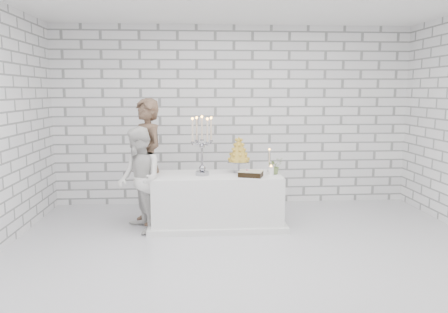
{
  "coord_description": "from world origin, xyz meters",
  "views": [
    {
      "loc": [
        -0.65,
        -4.83,
        1.91
      ],
      "look_at": [
        -0.27,
        0.89,
        1.05
      ],
      "focal_mm": 34.81,
      "sensor_mm": 36.0,
      "label": 1
    }
  ],
  "objects_px": {
    "cake_table": "(217,200)",
    "bride": "(139,180)",
    "groom": "(147,161)",
    "candelabra": "(202,146)",
    "croquembouche": "(239,154)"
  },
  "relations": [
    {
      "from": "candelabra",
      "to": "bride",
      "type": "bearing_deg",
      "value": -169.77
    },
    {
      "from": "cake_table",
      "to": "groom",
      "type": "bearing_deg",
      "value": 167.0
    },
    {
      "from": "cake_table",
      "to": "bride",
      "type": "relative_size",
      "value": 1.24
    },
    {
      "from": "cake_table",
      "to": "groom",
      "type": "relative_size",
      "value": 0.99
    },
    {
      "from": "bride",
      "to": "candelabra",
      "type": "height_order",
      "value": "candelabra"
    },
    {
      "from": "bride",
      "to": "croquembouche",
      "type": "xyz_separation_m",
      "value": [
        1.39,
        0.32,
        0.29
      ]
    },
    {
      "from": "cake_table",
      "to": "groom",
      "type": "height_order",
      "value": "groom"
    },
    {
      "from": "cake_table",
      "to": "croquembouche",
      "type": "relative_size",
      "value": 3.4
    },
    {
      "from": "candelabra",
      "to": "croquembouche",
      "type": "bearing_deg",
      "value": 17.77
    },
    {
      "from": "cake_table",
      "to": "candelabra",
      "type": "relative_size",
      "value": 2.16
    },
    {
      "from": "groom",
      "to": "croquembouche",
      "type": "relative_size",
      "value": 3.44
    },
    {
      "from": "bride",
      "to": "candelabra",
      "type": "distance_m",
      "value": 0.98
    },
    {
      "from": "cake_table",
      "to": "candelabra",
      "type": "bearing_deg",
      "value": -169.09
    },
    {
      "from": "bride",
      "to": "candelabra",
      "type": "bearing_deg",
      "value": 76.81
    },
    {
      "from": "groom",
      "to": "candelabra",
      "type": "relative_size",
      "value": 2.18
    }
  ]
}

